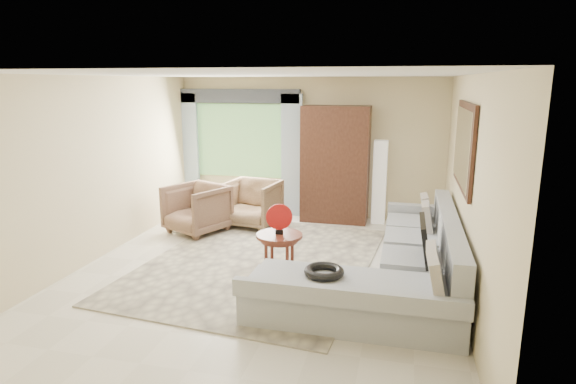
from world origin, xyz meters
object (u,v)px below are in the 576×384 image
(potted_plant, at_px, (193,203))
(floor_lamp, at_px, (380,182))
(tv_screen, at_px, (425,240))
(armchair_left, at_px, (197,209))
(sectional_sofa, at_px, (400,269))
(armchair_right, at_px, (252,203))
(armoire, at_px, (335,164))
(coffee_table, at_px, (279,255))

(potted_plant, bearing_deg, floor_lamp, 6.37)
(tv_screen, distance_m, armchair_left, 4.06)
(sectional_sofa, distance_m, potted_plant, 4.68)
(armchair_left, height_order, floor_lamp, floor_lamp)
(sectional_sofa, xyz_separation_m, tv_screen, (0.27, -0.11, 0.44))
(armchair_left, bearing_deg, armchair_right, 61.12)
(tv_screen, bearing_deg, armoire, 116.48)
(sectional_sofa, relative_size, tv_screen, 4.68)
(armchair_left, distance_m, armchair_right, 0.98)
(coffee_table, bearing_deg, floor_lamp, 69.24)
(sectional_sofa, bearing_deg, coffee_table, 177.90)
(armchair_left, bearing_deg, coffee_table, -14.95)
(floor_lamp, bearing_deg, armchair_right, -160.67)
(tv_screen, distance_m, coffee_table, 1.85)
(armchair_right, height_order, floor_lamp, floor_lamp)
(sectional_sofa, bearing_deg, potted_plant, 146.69)
(coffee_table, height_order, floor_lamp, floor_lamp)
(coffee_table, distance_m, armchair_left, 2.43)
(tv_screen, bearing_deg, potted_plant, 147.28)
(tv_screen, height_order, armchair_right, tv_screen)
(armchair_right, distance_m, potted_plant, 1.37)
(sectional_sofa, distance_m, armchair_right, 3.41)
(armchair_left, bearing_deg, sectional_sofa, -0.47)
(coffee_table, height_order, potted_plant, coffee_table)
(coffee_table, relative_size, potted_plant, 1.22)
(armchair_left, bearing_deg, floor_lamp, 49.32)
(potted_plant, xyz_separation_m, armoire, (2.68, 0.33, 0.81))
(potted_plant, bearing_deg, armchair_right, -16.00)
(sectional_sofa, relative_size, potted_plant, 7.06)
(armchair_left, distance_m, armoire, 2.59)
(armchair_right, relative_size, floor_lamp, 0.60)
(armoire, bearing_deg, armchair_right, -152.90)
(armchair_left, xyz_separation_m, floor_lamp, (2.96, 1.34, 0.34))
(tv_screen, relative_size, armchair_left, 0.82)
(armchair_left, distance_m, floor_lamp, 3.27)
(sectional_sofa, height_order, armoire, armoire)
(tv_screen, xyz_separation_m, coffee_table, (-1.80, 0.17, -0.41))
(tv_screen, height_order, armchair_left, tv_screen)
(potted_plant, xyz_separation_m, floor_lamp, (3.48, 0.39, 0.51))
(coffee_table, height_order, armchair_right, armchair_right)
(armchair_left, relative_size, potted_plant, 1.85)
(tv_screen, relative_size, armoire, 0.35)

